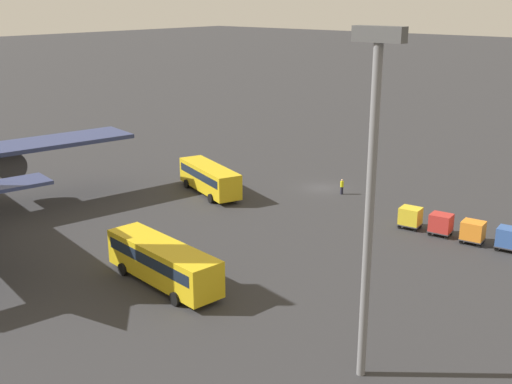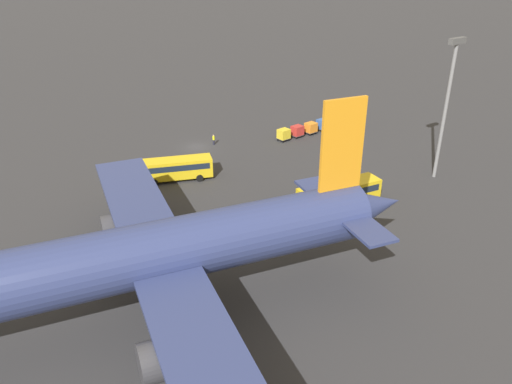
% 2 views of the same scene
% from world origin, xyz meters
% --- Properties ---
extents(ground_plane, '(600.00, 600.00, 0.00)m').
position_xyz_m(ground_plane, '(0.00, 0.00, 0.00)').
color(ground_plane, '#2D2D30').
extents(airplane, '(52.86, 45.55, 18.57)m').
position_xyz_m(airplane, '(23.83, 36.12, 6.98)').
color(airplane, navy).
rests_on(airplane, ground).
extents(shuttle_bus_near, '(10.67, 6.15, 3.15)m').
position_xyz_m(shuttle_bus_near, '(8.46, 9.85, 1.89)').
color(shuttle_bus_near, gold).
rests_on(shuttle_bus_near, ground).
extents(shuttle_bus_far, '(11.60, 4.24, 3.21)m').
position_xyz_m(shuttle_bus_far, '(-5.34, 29.12, 1.93)').
color(shuttle_bus_far, gold).
rests_on(shuttle_bus_far, ground).
extents(baggage_tug, '(2.56, 1.93, 2.10)m').
position_xyz_m(baggage_tug, '(-30.71, 6.06, 0.94)').
color(baggage_tug, '#333338').
rests_on(baggage_tug, ground).
extents(worker_person, '(0.38, 0.38, 1.74)m').
position_xyz_m(worker_person, '(-3.01, 0.60, 0.87)').
color(worker_person, '#1E1E2D').
rests_on(worker_person, ground).
extents(cargo_cart_grey, '(2.17, 1.89, 2.06)m').
position_xyz_m(cargo_cart_grey, '(-26.11, 6.24, 1.19)').
color(cargo_cart_grey, '#38383D').
rests_on(cargo_cart_grey, ground).
extents(cargo_cart_blue, '(2.17, 1.89, 2.06)m').
position_xyz_m(cargo_cart_blue, '(-23.07, 5.33, 1.19)').
color(cargo_cart_blue, '#38383D').
rests_on(cargo_cart_blue, ground).
extents(cargo_cart_orange, '(2.17, 1.89, 2.06)m').
position_xyz_m(cargo_cart_orange, '(-20.04, 5.70, 1.19)').
color(cargo_cart_orange, '#38383D').
rests_on(cargo_cart_orange, ground).
extents(cargo_cart_red, '(2.17, 1.89, 2.06)m').
position_xyz_m(cargo_cart_red, '(-17.01, 5.64, 1.19)').
color(cargo_cart_red, '#38383D').
rests_on(cargo_cart_red, ground).
extents(cargo_cart_yellow, '(2.17, 1.89, 2.06)m').
position_xyz_m(cargo_cart_yellow, '(-13.97, 5.73, 1.19)').
color(cargo_cart_yellow, '#38383D').
rests_on(cargo_cart_yellow, ground).
extents(light_pole, '(2.80, 0.70, 19.73)m').
position_xyz_m(light_pole, '(-23.36, 29.99, 11.92)').
color(light_pole, slate).
rests_on(light_pole, ground).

